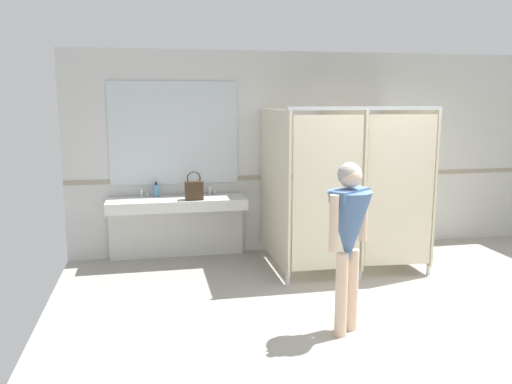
{
  "coord_description": "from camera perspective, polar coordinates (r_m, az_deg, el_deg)",
  "views": [
    {
      "loc": [
        -2.58,
        -4.34,
        2.11
      ],
      "look_at": [
        -1.48,
        1.02,
        1.15
      ],
      "focal_mm": 36.73,
      "sensor_mm": 36.0,
      "label": 1
    }
  ],
  "objects": [
    {
      "name": "mirror_panel",
      "position": [
        7.05,
        -8.9,
        6.34
      ],
      "size": [
        1.69,
        0.02,
        1.35
      ],
      "primitive_type": "cube",
      "color": "silver",
      "rests_on": "wall_back"
    },
    {
      "name": "soap_dispenser",
      "position": [
        7.01,
        -10.82,
        0.16
      ],
      "size": [
        0.07,
        0.07,
        0.2
      ],
      "color": "teal",
      "rests_on": "vanity_counter"
    },
    {
      "name": "wall_back",
      "position": [
        7.59,
        8.42,
        4.36
      ],
      "size": [
        7.39,
        0.12,
        2.76
      ],
      "primitive_type": "cube",
      "color": "silver",
      "rests_on": "ground_plane"
    },
    {
      "name": "floor_drain_cover",
      "position": [
        6.14,
        22.57,
        -10.88
      ],
      "size": [
        0.14,
        0.14,
        0.01
      ],
      "primitive_type": "cylinder",
      "color": "#B7BABF",
      "rests_on": "ground_plane"
    },
    {
      "name": "bathroom_stalls",
      "position": [
        6.62,
        9.9,
        0.77
      ],
      "size": [
        1.84,
        1.51,
        2.04
      ],
      "color": "beige",
      "rests_on": "ground_plane"
    },
    {
      "name": "person_standing",
      "position": [
        4.74,
        10.07,
        -3.87
      ],
      "size": [
        0.56,
        0.56,
        1.58
      ],
      "color": "beige",
      "rests_on": "ground_plane"
    },
    {
      "name": "wall_back_tile_band",
      "position": [
        7.57,
        8.52,
        1.83
      ],
      "size": [
        7.39,
        0.01,
        0.06
      ],
      "primitive_type": "cube",
      "color": "#9E937F",
      "rests_on": "wall_back"
    },
    {
      "name": "vanity_counter",
      "position": [
        7.01,
        -8.6,
        -2.42
      ],
      "size": [
        1.79,
        0.54,
        0.96
      ],
      "color": "silver",
      "rests_on": "ground_plane"
    },
    {
      "name": "handbag",
      "position": [
        6.74,
        -6.77,
        0.25
      ],
      "size": [
        0.23,
        0.14,
        0.37
      ],
      "color": "#3F2D1E",
      "rests_on": "vanity_counter"
    },
    {
      "name": "ground_plane",
      "position": [
        5.49,
        18.11,
        -13.71
      ],
      "size": [
        7.39,
        6.0,
        0.1
      ],
      "primitive_type": "cube",
      "color": "#9E998E"
    }
  ]
}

